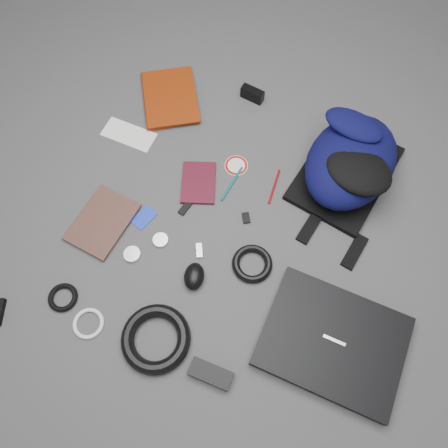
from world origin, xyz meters
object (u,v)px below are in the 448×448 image
(textbook_red, at_px, (144,101))
(dvd_case, at_px, (199,183))
(compact_camera, at_px, (252,94))
(mouse, at_px, (194,276))
(comic_book, at_px, (82,211))
(power_brick, at_px, (211,374))
(laptop, at_px, (333,341))
(backpack, at_px, (351,161))

(textbook_red, bearing_deg, dvd_case, -67.50)
(dvd_case, bearing_deg, compact_camera, 64.19)
(mouse, bearing_deg, textbook_red, 113.78)
(comic_book, relative_size, mouse, 2.55)
(textbook_red, xyz_separation_m, power_brick, (0.52, -0.88, 0.00))
(mouse, bearing_deg, comic_book, 155.77)
(compact_camera, bearing_deg, dvd_case, -87.42)
(textbook_red, distance_m, comic_book, 0.49)
(laptop, bearing_deg, power_brick, -142.16)
(mouse, height_order, power_brick, mouse)
(compact_camera, height_order, mouse, compact_camera)
(comic_book, distance_m, dvd_case, 0.41)
(backpack, distance_m, textbook_red, 0.80)
(mouse, bearing_deg, compact_camera, 81.15)
(backpack, distance_m, compact_camera, 0.47)
(comic_book, xyz_separation_m, dvd_case, (0.35, 0.21, -0.00))
(backpack, relative_size, compact_camera, 4.95)
(backpack, height_order, dvd_case, backpack)
(textbook_red, distance_m, power_brick, 1.02)
(power_brick, bearing_deg, mouse, 122.72)
(backpack, bearing_deg, laptop, -67.54)
(laptop, height_order, dvd_case, laptop)
(laptop, xyz_separation_m, compact_camera, (-0.46, 0.83, 0.00))
(textbook_red, height_order, mouse, mouse)
(laptop, bearing_deg, compact_camera, 126.86)
(textbook_red, distance_m, dvd_case, 0.41)
(dvd_case, xyz_separation_m, mouse, (0.09, -0.33, 0.02))
(backpack, height_order, comic_book, backpack)
(backpack, height_order, laptop, backpack)
(comic_book, height_order, mouse, mouse)
(laptop, relative_size, comic_book, 1.78)
(backpack, xyz_separation_m, textbook_red, (-0.79, 0.11, -0.08))
(mouse, xyz_separation_m, power_brick, (0.13, -0.27, -0.01))
(laptop, bearing_deg, comic_book, 175.43)
(power_brick, bearing_deg, compact_camera, 103.60)
(mouse, bearing_deg, power_brick, -72.30)
(laptop, distance_m, comic_book, 0.91)
(laptop, relative_size, mouse, 4.55)
(dvd_case, height_order, mouse, mouse)
(dvd_case, relative_size, power_brick, 1.30)
(laptop, xyz_separation_m, dvd_case, (-0.54, 0.41, -0.01))
(comic_book, xyz_separation_m, power_brick, (0.57, -0.39, 0.01))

